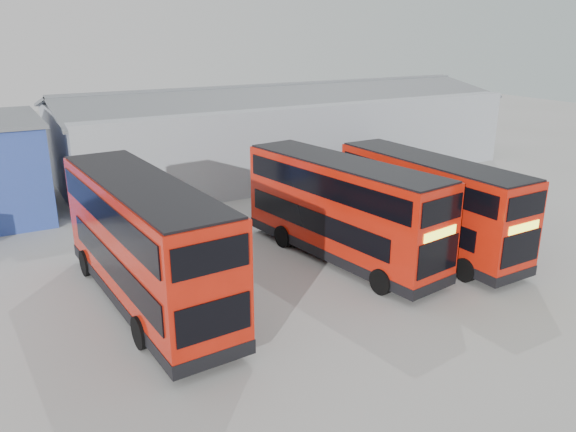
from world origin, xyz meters
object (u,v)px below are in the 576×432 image
Objects in this scene: double_decker_right at (428,205)px; double_decker_left at (145,245)px; maintenance_shed at (281,131)px; single_decker_blue at (423,184)px; double_decker_centre at (342,211)px.

double_decker_left is at bearing 174.49° from double_decker_right.
maintenance_shed is 12.67m from single_decker_blue.
single_decker_blue is (4.00, 4.62, -0.67)m from double_decker_right.
double_decker_left is at bearing -131.50° from maintenance_shed.
double_decker_left is 12.41m from double_decker_right.
double_decker_centre is at bearing 177.15° from double_decker_left.
single_decker_blue is (7.94, 3.65, -0.75)m from double_decker_centre.
double_decker_centre is at bearing -110.25° from maintenance_shed.
maintenance_shed is 17.18m from double_decker_centre.
double_decker_left reaches higher than double_decker_centre.
double_decker_left is at bearing 172.76° from double_decker_centre.
maintenance_shed is at bearing -135.30° from double_decker_left.
double_decker_right is (12.38, -0.83, -0.22)m from double_decker_left.
maintenance_shed is 21.70m from double_decker_left.
maintenance_shed is 2.93× the size of double_decker_centre.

